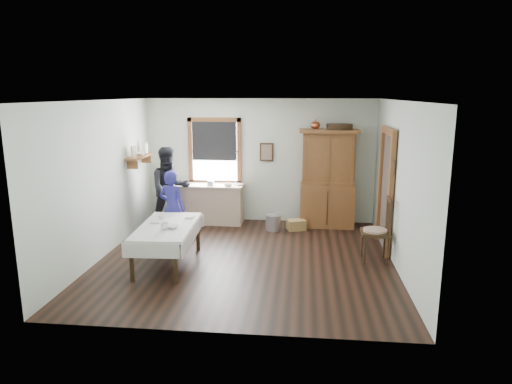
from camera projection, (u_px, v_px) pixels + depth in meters
room at (246, 183)px, 7.61m from camera, size 5.01×5.01×2.70m
window at (215, 148)px, 10.05m from camera, size 1.18×0.07×1.48m
doorway at (386, 186)px, 8.23m from camera, size 0.09×1.14×2.22m
wall_shelf at (140, 155)px, 9.30m from camera, size 0.24×1.00×0.44m
framed_picture at (267, 152)px, 9.95m from camera, size 0.30×0.04×0.40m
rug_beater at (394, 160)px, 7.58m from camera, size 0.01×0.27×0.27m
work_counter at (210, 204)px, 10.03m from camera, size 1.52×0.60×0.86m
china_hutch at (328, 179)px, 9.64m from camera, size 1.23×0.59×2.08m
dining_table at (168, 245)px, 7.58m from camera, size 0.98×1.75×0.68m
spindle_chair at (376, 229)px, 7.70m from camera, size 0.53×0.53×1.11m
pail at (273, 223)px, 9.51m from camera, size 0.39×0.39×0.33m
wicker_basket at (296, 225)px, 9.56m from camera, size 0.43×0.36×0.21m
woman_blue at (172, 211)px, 8.50m from camera, size 0.55×0.43×1.33m
figure_dark at (170, 192)px, 9.45m from camera, size 0.99×0.92×1.61m
table_cup_a at (165, 226)px, 7.29m from camera, size 0.15×0.15×0.10m
table_cup_b at (162, 218)px, 7.79m from camera, size 0.13×0.13×0.10m
table_bowl at (173, 227)px, 7.35m from camera, size 0.27×0.27×0.05m
counter_book at (236, 185)px, 9.85m from camera, size 0.25×0.26×0.02m
counter_bowl at (228, 185)px, 9.77m from camera, size 0.23×0.23×0.06m
shelf_bowl at (140, 154)px, 9.31m from camera, size 0.22×0.22×0.05m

